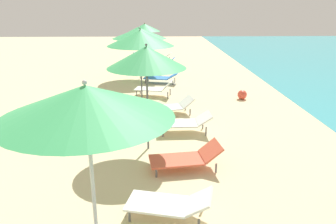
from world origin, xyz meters
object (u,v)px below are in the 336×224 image
at_px(lounger_farthest_shoreside, 161,56).
at_px(lounger_farthest_inland, 163,62).
at_px(umbrella_third, 86,102).
at_px(lounger_sixth_shoreside, 150,69).
at_px(lounger_third_shoreside, 170,203).
at_px(lounger_fourth_inland, 187,157).
at_px(lounger_fourth_shoreside, 186,122).
at_px(lounger_fifth_inland, 172,106).
at_px(beach_ball, 242,95).
at_px(umbrella_fourth, 146,57).
at_px(cooler_box, 136,55).
at_px(lounger_sixth_inland, 162,77).
at_px(umbrella_sixth, 139,33).
at_px(lounger_fifth_shoreside, 155,88).
at_px(umbrella_farthest, 145,28).
at_px(umbrella_fifth, 140,38).

distance_m(lounger_farthest_shoreside, lounger_farthest_inland, 2.04).
relative_size(umbrella_third, lounger_sixth_shoreside, 1.74).
relative_size(lounger_third_shoreside, lounger_fourth_inland, 0.95).
relative_size(lounger_fourth_shoreside, lounger_fifth_inland, 0.95).
height_order(lounger_fourth_inland, lounger_farthest_inland, lounger_fourth_inland).
height_order(lounger_farthest_shoreside, beach_ball, lounger_farthest_shoreside).
xyz_separation_m(umbrella_third, umbrella_fourth, (0.59, 3.94, -0.10)).
relative_size(lounger_fourth_inland, cooler_box, 2.70).
bearing_deg(cooler_box, lounger_farthest_inland, -64.44).
height_order(umbrella_fourth, lounger_fifth_inland, umbrella_fourth).
distance_m(lounger_third_shoreside, lounger_fourth_inland, 1.78).
xyz_separation_m(lounger_farthest_inland, beach_ball, (2.85, -6.82, -0.09)).
relative_size(lounger_third_shoreside, umbrella_fourth, 0.59).
height_order(lounger_fifth_inland, lounger_sixth_inland, lounger_fifth_inland).
relative_size(umbrella_third, lounger_third_shoreside, 1.72).
height_order(umbrella_sixth, lounger_farthest_shoreside, umbrella_sixth).
height_order(lounger_fifth_shoreside, lounger_sixth_shoreside, lounger_fifth_shoreside).
relative_size(umbrella_fourth, cooler_box, 4.33).
height_order(umbrella_sixth, lounger_sixth_inland, umbrella_sixth).
distance_m(lounger_fourth_inland, umbrella_farthest, 13.42).
distance_m(umbrella_sixth, beach_ball, 5.84).
relative_size(lounger_fourth_inland, lounger_fifth_inland, 1.04).
bearing_deg(umbrella_sixth, lounger_third_shoreside, -84.83).
distance_m(umbrella_third, lounger_sixth_inland, 11.35).
bearing_deg(cooler_box, umbrella_third, -88.26).
bearing_deg(umbrella_fifth, lounger_fifth_inland, -46.17).
bearing_deg(lounger_fifth_inland, beach_ball, -160.26).
height_order(umbrella_farthest, beach_ball, umbrella_farthest).
height_order(lounger_third_shoreside, lounger_farthest_inland, lounger_farthest_inland).
height_order(lounger_fourth_shoreside, umbrella_sixth, umbrella_sixth).
xyz_separation_m(umbrella_fourth, lounger_fourth_shoreside, (1.03, 1.04, -1.98)).
bearing_deg(lounger_farthest_shoreside, umbrella_sixth, 89.27).
height_order(lounger_fourth_shoreside, umbrella_fifth, umbrella_fifth).
xyz_separation_m(umbrella_fifth, lounger_fifth_inland, (1.02, -1.06, -2.10)).
height_order(lounger_sixth_shoreside, lounger_sixth_inland, lounger_sixth_shoreside).
bearing_deg(lounger_farthest_shoreside, lounger_third_shoreside, 100.61).
bearing_deg(lounger_farthest_inland, lounger_sixth_shoreside, 81.51).
distance_m(lounger_third_shoreside, umbrella_sixth, 11.13).
bearing_deg(lounger_fifth_inland, umbrella_farthest, -94.30).
bearing_deg(lounger_farthest_inland, lounger_farthest_shoreside, -75.66).
bearing_deg(umbrella_fifth, umbrella_farthest, 90.88).
relative_size(umbrella_fifth, lounger_sixth_shoreside, 1.77).
relative_size(lounger_fifth_shoreside, lounger_sixth_inland, 0.94).
height_order(lounger_fifth_shoreside, cooler_box, lounger_fifth_shoreside).
relative_size(lounger_farthest_shoreside, cooler_box, 2.50).
distance_m(lounger_sixth_inland, lounger_farthest_shoreside, 6.07).
bearing_deg(lounger_third_shoreside, beach_ball, -99.38).
xyz_separation_m(lounger_sixth_shoreside, lounger_farthest_inland, (0.72, 2.09, -0.03)).
xyz_separation_m(lounger_third_shoreside, umbrella_sixth, (-0.99, 10.92, 1.90)).
bearing_deg(beach_ball, lounger_farthest_shoreside, 108.63).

